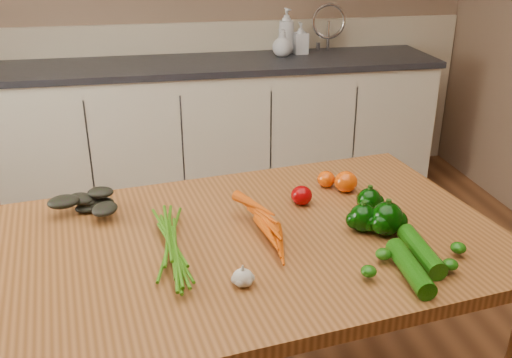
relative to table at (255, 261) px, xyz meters
The scene contains 17 objects.
room 0.54m from the table, 102.70° to the left, with size 4.04×5.04×2.64m.
counter_run 2.16m from the table, 85.06° to the left, with size 2.84×0.64×1.14m.
table is the anchor object (origin of this frame).
soap_bottle_a 2.41m from the table, 74.10° to the left, with size 0.11×0.11×0.30m, color silver.
soap_bottle_b 2.39m from the table, 71.76° to the left, with size 0.09×0.10×0.21m, color silver.
soap_bottle_c 2.30m from the table, 74.61° to the left, with size 0.13×0.13×0.17m, color silver.
carrot_bunch 0.14m from the table, 161.25° to the right, with size 0.28×0.22×0.08m, color #D54D05, non-canonical shape.
leafy_greens 0.58m from the table, 155.89° to the left, with size 0.22×0.20×0.11m, color black, non-canonical shape.
garlic_bulb 0.29m from the table, 108.12° to the right, with size 0.06×0.06×0.05m, color beige.
pepper_a 0.36m from the table, ahead, with size 0.09×0.09×0.09m, color black.
pepper_b 0.43m from the table, 12.78° to the left, with size 0.08×0.08×0.08m, color black.
pepper_c 0.43m from the table, ahead, with size 0.10×0.10×0.10m, color black.
tomato_a 0.30m from the table, 43.68° to the left, with size 0.07×0.07×0.07m, color #8C0204.
tomato_b 0.46m from the table, 43.98° to the left, with size 0.07×0.07×0.06m, color #DE4705.
tomato_c 0.48m from the table, 34.24° to the left, with size 0.08×0.08×0.08m, color #DE4705.
zucchini_a 0.51m from the table, 26.88° to the right, with size 0.06×0.06×0.23m, color #114B08.
zucchini_b 0.49m from the table, 38.79° to the right, with size 0.05×0.05×0.23m, color #114B08.
Camera 1 is at (-0.26, -1.45, 1.69)m, focal length 40.00 mm.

